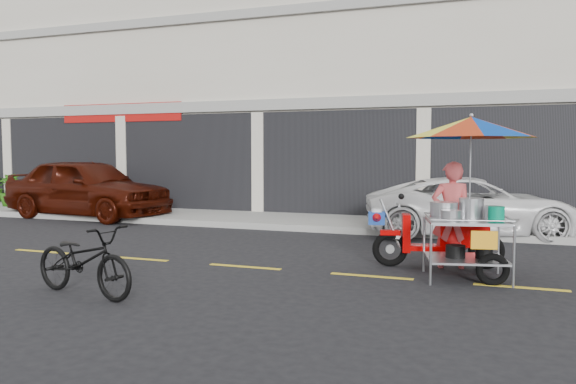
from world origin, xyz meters
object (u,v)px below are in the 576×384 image
(maroon_sedan, at_px, (87,188))
(near_bicycle, at_px, (84,260))
(white_pickup, at_px, (473,207))
(food_vendor_rig, at_px, (462,175))

(maroon_sedan, height_order, near_bicycle, maroon_sedan)
(maroon_sedan, height_order, white_pickup, maroon_sedan)
(maroon_sedan, xyz_separation_m, near_bicycle, (5.65, -6.94, -0.38))
(white_pickup, bearing_deg, maroon_sedan, 76.45)
(white_pickup, relative_size, food_vendor_rig, 1.74)
(near_bicycle, bearing_deg, food_vendor_rig, -44.41)
(near_bicycle, relative_size, food_vendor_rig, 0.66)
(maroon_sedan, height_order, food_vendor_rig, food_vendor_rig)
(maroon_sedan, bearing_deg, white_pickup, -82.94)
(maroon_sedan, bearing_deg, food_vendor_rig, -105.31)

